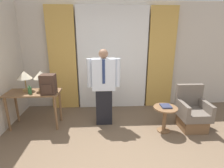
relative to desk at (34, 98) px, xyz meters
name	(u,v)px	position (x,y,z in m)	size (l,w,h in m)	color
wall_back	(112,57)	(1.71, 1.07, 0.71)	(10.00, 0.06, 2.70)	beige
curtain_sheer_center	(113,60)	(1.71, 0.94, 0.65)	(1.76, 0.06, 2.58)	white
curtain_drape_left	(63,60)	(0.45, 0.94, 0.65)	(0.68, 0.06, 2.58)	gold
curtain_drape_right	(161,59)	(2.97, 0.94, 0.65)	(0.68, 0.06, 2.58)	gold
desk	(34,98)	(0.00, 0.00, 0.00)	(1.09, 0.51, 0.77)	brown
table_lamp_left	(24,76)	(-0.16, 0.09, 0.46)	(0.29, 0.29, 0.43)	#9E7F47
table_lamp_right	(41,76)	(0.16, 0.09, 0.46)	(0.29, 0.29, 0.43)	#9E7F47
bottle_near_edge	(30,90)	(-0.01, -0.11, 0.21)	(0.07, 0.07, 0.18)	#336638
backpack	(48,84)	(0.37, -0.12, 0.33)	(0.28, 0.25, 0.40)	#422D23
person	(104,85)	(1.47, 0.03, 0.25)	(0.69, 0.23, 1.65)	black
armchair	(192,113)	(3.31, -0.26, -0.31)	(0.57, 0.60, 0.90)	brown
side_table	(165,115)	(2.69, -0.37, -0.28)	(0.47, 0.47, 0.53)	brown
book	(166,106)	(2.71, -0.35, -0.09)	(0.20, 0.22, 0.03)	#2D334C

